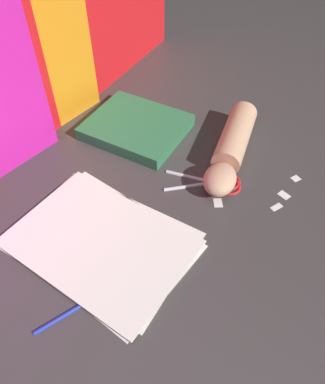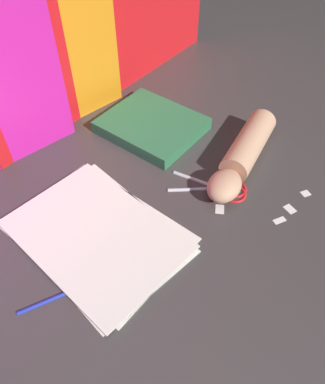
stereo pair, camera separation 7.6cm
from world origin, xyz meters
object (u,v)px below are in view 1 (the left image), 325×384
Objects in this scene: scissors at (217,182)px; hand_forearm at (232,147)px; paper_stack at (101,241)px; book_closed at (136,127)px.

hand_forearm is (0.10, 0.01, 0.03)m from scissors.
hand_forearm reaches higher than scissors.
hand_forearm reaches higher than paper_stack.
book_closed is 0.27m from scissors.
hand_forearm reaches higher than book_closed.
book_closed reaches higher than scissors.
paper_stack is 1.15× the size of hand_forearm.
hand_forearm is at bearing 7.84° from scissors.
book_closed is 0.26m from hand_forearm.
book_closed is 1.40× the size of scissors.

